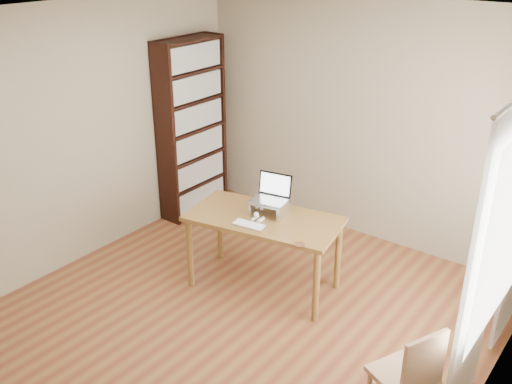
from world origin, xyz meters
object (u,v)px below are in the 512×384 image
(bookshelf, at_px, (192,129))
(laptop, at_px, (273,193))
(cat, at_px, (270,206))
(chair, at_px, (412,374))
(keyboard, at_px, (249,225))
(desk, at_px, (264,226))

(bookshelf, xyz_separation_m, laptop, (1.70, -0.72, -0.11))
(cat, bearing_deg, chair, -28.33)
(keyboard, bearing_deg, cat, 83.29)
(desk, distance_m, chair, 1.99)
(laptop, relative_size, keyboard, 1.12)
(laptop, height_order, chair, laptop)
(chair, bearing_deg, laptop, 177.31)
(desk, distance_m, laptop, 0.32)
(bookshelf, relative_size, cat, 4.32)
(keyboard, distance_m, chair, 1.93)
(laptop, bearing_deg, desk, -101.03)
(keyboard, height_order, cat, cat)
(bookshelf, height_order, chair, bookshelf)
(bookshelf, height_order, desk, bookshelf)
(desk, bearing_deg, laptop, 78.97)
(desk, distance_m, keyboard, 0.24)
(bookshelf, relative_size, desk, 1.39)
(keyboard, relative_size, cat, 0.66)
(bookshelf, bearing_deg, chair, -25.05)
(bookshelf, distance_m, chair, 3.92)
(laptop, bearing_deg, chair, -37.80)
(cat, relative_size, chair, 0.58)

